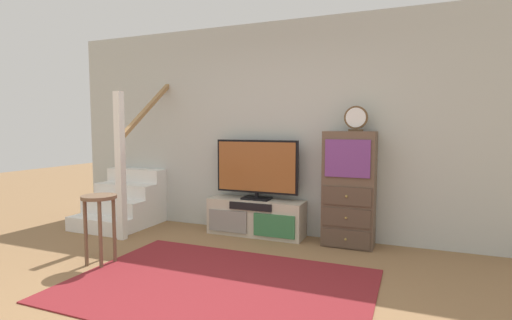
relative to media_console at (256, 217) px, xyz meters
The scene contains 9 objects.
ground_plane 2.22m from the media_console, 82.21° to the right, with size 20.00×20.00×0.00m, color olive.
back_wall 1.19m from the media_console, 41.70° to the left, with size 6.40×0.12×2.70m, color #B2B7B2.
area_rug 1.64m from the media_console, 79.33° to the right, with size 2.60×1.80×0.01m, color maroon.
media_console is the anchor object (origin of this frame).
television 0.63m from the media_console, 90.00° to the left, with size 1.08×0.22×0.76m.
side_cabinet 1.24m from the media_console, ahead, with size 0.58×0.38×1.33m.
desk_clock 1.74m from the media_console, ahead, with size 0.26×0.08×0.28m.
staircase 1.94m from the media_console, behind, with size 1.00×1.36×2.20m.
bar_stool_near 1.90m from the media_console, 123.66° to the right, with size 0.34×0.34×0.70m.
Camera 1 is at (1.54, -2.29, 1.37)m, focal length 27.16 mm.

